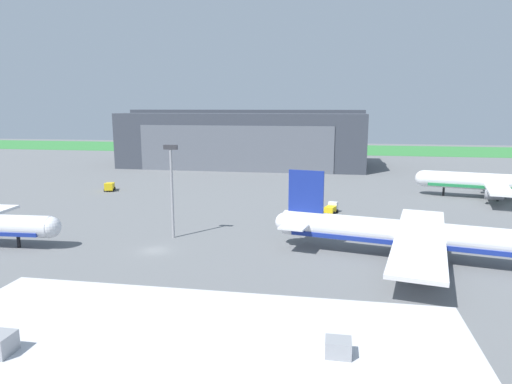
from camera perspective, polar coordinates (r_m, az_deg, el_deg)
ground_plane at (r=74.58m, az=-12.58°, el=-7.19°), size 440.00×440.00×0.00m
grass_field_strip at (r=246.62m, az=3.31°, el=5.48°), size 440.00×56.00×0.08m
maintenance_hangar at (r=176.86m, az=-1.36°, el=6.70°), size 89.73×39.58×21.22m
airliner_far_right at (r=125.68m, az=27.49°, el=1.05°), size 35.00×31.99×13.42m
airliner_near_left at (r=71.76m, az=20.58°, el=-5.24°), size 46.46×36.80×12.63m
baggage_tug at (r=129.18m, az=-17.92°, el=0.68°), size 3.59×4.79×2.32m
stair_truck at (r=98.79m, az=9.44°, el=-2.01°), size 3.17×4.20×2.24m
apron_light_mast at (r=78.93m, az=-10.54°, el=1.11°), size 2.40×0.50×16.22m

